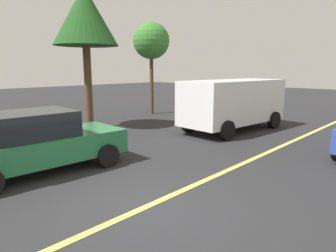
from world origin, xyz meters
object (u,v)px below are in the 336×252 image
Objects in this scene: white_van at (233,102)px; tree_left_verge at (151,41)px; car_green_far_lane at (37,142)px; tree_right_verge at (85,17)px.

white_van is 1.00× the size of tree_left_verge.
tree_left_verge is at bearing 29.87° from car_green_far_lane.
tree_left_verge reaches higher than car_green_far_lane.
tree_right_verge is at bearing 44.56° from car_green_far_lane.
tree_right_verge reaches higher than tree_left_verge.
car_green_far_lane is at bearing 174.37° from white_van.
white_van is 8.39m from car_green_far_lane.
tree_right_verge reaches higher than car_green_far_lane.
white_van is at bearing -99.73° from tree_left_verge.
car_green_far_lane is 0.72× the size of tree_right_verge.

